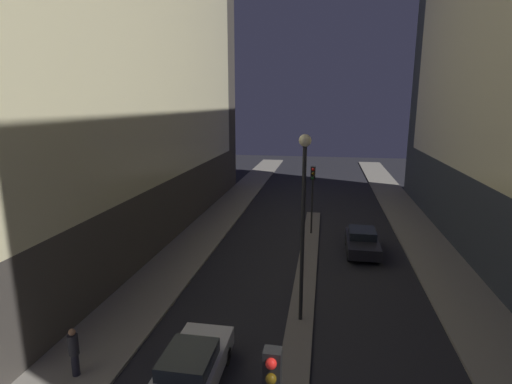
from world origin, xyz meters
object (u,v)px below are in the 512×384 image
at_px(traffic_light_mid, 313,185).
at_px(car_right_lane, 362,241).
at_px(pedestrian_on_left_sidewalk, 74,351).
at_px(street_lamp, 303,201).
at_px(car_left_lane, 191,367).

height_order(traffic_light_mid, car_right_lane, traffic_light_mid).
bearing_deg(traffic_light_mid, pedestrian_on_left_sidewalk, -113.67).
relative_size(street_lamp, pedestrian_on_left_sidewalk, 4.55).
distance_m(street_lamp, car_left_lane, 7.23).
bearing_deg(street_lamp, pedestrian_on_left_sidewalk, -145.92).
distance_m(car_left_lane, car_right_lane, 14.73).
xyz_separation_m(traffic_light_mid, pedestrian_on_left_sidewalk, (-7.19, -16.41, -2.54)).
height_order(traffic_light_mid, pedestrian_on_left_sidewalk, traffic_light_mid).
bearing_deg(pedestrian_on_left_sidewalk, car_right_lane, 52.37).
bearing_deg(car_left_lane, car_right_lane, 64.23).
xyz_separation_m(car_right_lane, pedestrian_on_left_sidewalk, (-10.39, -13.49, 0.30)).
bearing_deg(traffic_light_mid, street_lamp, -90.00).
bearing_deg(traffic_light_mid, car_left_lane, -101.19).
xyz_separation_m(car_left_lane, pedestrian_on_left_sidewalk, (-3.99, -0.22, 0.28)).
xyz_separation_m(street_lamp, car_left_lane, (-3.20, -4.65, -4.52)).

